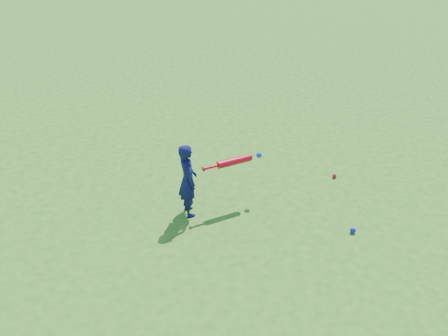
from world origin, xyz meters
The scene contains 5 objects.
ground centered at (0.00, 0.00, 0.00)m, with size 80.00×80.00×0.00m, color #30731B.
child centered at (0.61, -0.09, 0.48)m, with size 0.35×0.23×0.95m, color #0F1147.
ground_ball_red centered at (2.59, 0.87, 0.03)m, with size 0.06×0.06×0.06m, color red.
ground_ball_blue centered at (2.60, -0.45, 0.03)m, with size 0.07×0.07×0.07m, color #0D15E0.
bat_swing centered at (1.20, 0.19, 0.61)m, with size 0.75×0.46×0.09m.
Camera 1 is at (1.23, -5.32, 3.53)m, focal length 40.00 mm.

